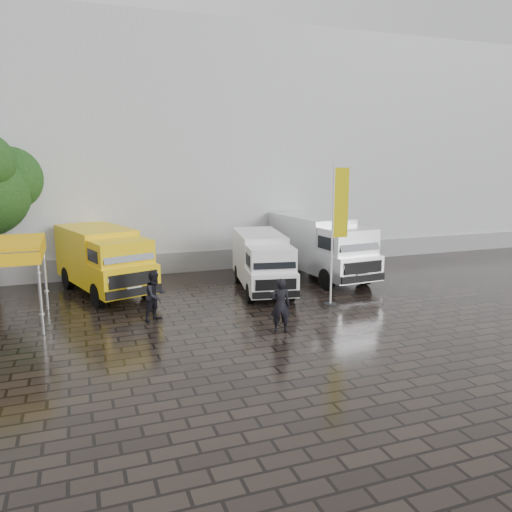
{
  "coord_description": "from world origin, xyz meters",
  "views": [
    {
      "loc": [
        -8.02,
        -15.83,
        5.41
      ],
      "look_at": [
        -1.48,
        2.2,
        1.73
      ],
      "focal_mm": 35.0,
      "sensor_mm": 36.0,
      "label": 1
    }
  ],
  "objects_px": {
    "van_yellow": "(104,262)",
    "wheelie_bin": "(371,251)",
    "van_silver": "(321,248)",
    "person_front": "(280,305)",
    "flagpole": "(337,226)",
    "person_tent": "(155,296)",
    "van_white": "(262,263)"
  },
  "relations": [
    {
      "from": "flagpole",
      "to": "wheelie_bin",
      "type": "xyz_separation_m",
      "value": [
        6.18,
        7.11,
        -2.56
      ]
    },
    {
      "from": "van_white",
      "to": "flagpole",
      "type": "distance_m",
      "value": 3.9
    },
    {
      "from": "van_white",
      "to": "person_tent",
      "type": "bearing_deg",
      "value": -142.77
    },
    {
      "from": "flagpole",
      "to": "person_tent",
      "type": "height_order",
      "value": "flagpole"
    },
    {
      "from": "van_silver",
      "to": "flagpole",
      "type": "distance_m",
      "value": 4.76
    },
    {
      "from": "van_white",
      "to": "van_silver",
      "type": "relative_size",
      "value": 0.84
    },
    {
      "from": "van_yellow",
      "to": "person_tent",
      "type": "relative_size",
      "value": 3.33
    },
    {
      "from": "van_white",
      "to": "wheelie_bin",
      "type": "xyz_separation_m",
      "value": [
        8.07,
        4.24,
        -0.71
      ]
    },
    {
      "from": "van_yellow",
      "to": "wheelie_bin",
      "type": "xyz_separation_m",
      "value": [
        14.34,
        2.43,
        -0.86
      ]
    },
    {
      "from": "van_yellow",
      "to": "van_silver",
      "type": "relative_size",
      "value": 0.88
    },
    {
      "from": "person_front",
      "to": "flagpole",
      "type": "bearing_deg",
      "value": -129.22
    },
    {
      "from": "van_yellow",
      "to": "van_white",
      "type": "distance_m",
      "value": 6.52
    },
    {
      "from": "van_white",
      "to": "person_tent",
      "type": "distance_m",
      "value": 5.47
    },
    {
      "from": "van_yellow",
      "to": "van_white",
      "type": "height_order",
      "value": "van_yellow"
    },
    {
      "from": "van_white",
      "to": "person_tent",
      "type": "xyz_separation_m",
      "value": [
        -4.86,
        -2.49,
        -0.32
      ]
    },
    {
      "from": "wheelie_bin",
      "to": "person_tent",
      "type": "relative_size",
      "value": 0.54
    },
    {
      "from": "flagpole",
      "to": "person_front",
      "type": "bearing_deg",
      "value": -145.35
    },
    {
      "from": "flagpole",
      "to": "person_front",
      "type": "distance_m",
      "value": 4.42
    },
    {
      "from": "van_yellow",
      "to": "van_white",
      "type": "xyz_separation_m",
      "value": [
        6.27,
        -1.81,
        -0.15
      ]
    },
    {
      "from": "van_white",
      "to": "wheelie_bin",
      "type": "relative_size",
      "value": 5.81
    },
    {
      "from": "flagpole",
      "to": "van_silver",
      "type": "bearing_deg",
      "value": 70.05
    },
    {
      "from": "van_white",
      "to": "person_front",
      "type": "xyz_separation_m",
      "value": [
        -1.29,
        -5.07,
        -0.3
      ]
    },
    {
      "from": "van_white",
      "to": "person_front",
      "type": "distance_m",
      "value": 5.24
    },
    {
      "from": "person_tent",
      "to": "wheelie_bin",
      "type": "bearing_deg",
      "value": -8.09
    },
    {
      "from": "van_silver",
      "to": "person_front",
      "type": "height_order",
      "value": "van_silver"
    },
    {
      "from": "flagpole",
      "to": "person_tent",
      "type": "distance_m",
      "value": 7.09
    },
    {
      "from": "van_silver",
      "to": "wheelie_bin",
      "type": "distance_m",
      "value": 5.57
    },
    {
      "from": "person_front",
      "to": "van_yellow",
      "type": "bearing_deg",
      "value": -37.99
    },
    {
      "from": "van_yellow",
      "to": "person_tent",
      "type": "xyz_separation_m",
      "value": [
        1.41,
        -4.3,
        -0.46
      ]
    },
    {
      "from": "van_silver",
      "to": "flagpole",
      "type": "bearing_deg",
      "value": -114.65
    },
    {
      "from": "van_silver",
      "to": "person_front",
      "type": "distance_m",
      "value": 7.97
    },
    {
      "from": "van_yellow",
      "to": "wheelie_bin",
      "type": "distance_m",
      "value": 14.57
    }
  ]
}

